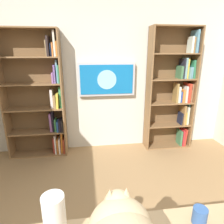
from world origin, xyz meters
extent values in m
cube|color=beige|center=(0.00, -2.23, 1.35)|extent=(4.52, 0.06, 2.70)
cube|color=brown|center=(-1.53, -2.04, 1.04)|extent=(0.02, 0.28, 2.08)
cube|color=brown|center=(-0.74, -2.04, 1.04)|extent=(0.02, 0.28, 2.08)
cube|color=brown|center=(-1.14, -2.17, 1.04)|extent=(0.81, 0.01, 2.08)
cube|color=brown|center=(-1.14, -2.04, 0.01)|extent=(0.77, 0.27, 0.02)
cube|color=brown|center=(-1.14, -2.04, 0.42)|extent=(0.77, 0.27, 0.02)
cube|color=brown|center=(-1.14, -2.04, 0.83)|extent=(0.77, 0.27, 0.02)
cube|color=brown|center=(-1.14, -2.04, 1.24)|extent=(0.77, 0.27, 0.02)
cube|color=brown|center=(-1.14, -2.04, 1.65)|extent=(0.77, 0.27, 0.02)
cube|color=brown|center=(-1.14, -2.04, 2.07)|extent=(0.77, 0.27, 0.02)
cube|color=#946649|center=(-1.49, -2.05, 0.15)|extent=(0.04, 0.13, 0.26)
cube|color=#BC3426|center=(-1.46, -2.04, 0.18)|extent=(0.05, 0.24, 0.32)
cube|color=red|center=(-1.42, -2.02, 0.17)|extent=(0.03, 0.21, 0.29)
cube|color=#3F744B|center=(-1.38, -2.03, 0.16)|extent=(0.03, 0.19, 0.28)
cube|color=#629EA5|center=(-1.50, -2.05, 0.62)|extent=(0.04, 0.12, 0.37)
cube|color=beige|center=(-1.47, -2.05, 0.59)|extent=(0.03, 0.21, 0.32)
cube|color=gold|center=(-1.43, -2.04, 0.54)|extent=(0.02, 0.18, 0.22)
cube|color=olive|center=(-1.39, -2.04, 0.61)|extent=(0.04, 0.23, 0.36)
cube|color=black|center=(-1.36, -2.03, 0.54)|extent=(0.03, 0.18, 0.21)
cube|color=#9C6D4A|center=(-1.50, -2.03, 1.00)|extent=(0.02, 0.14, 0.32)
cube|color=olive|center=(-1.47, -2.04, 0.95)|extent=(0.03, 0.17, 0.22)
cube|color=red|center=(-1.43, -2.03, 1.01)|extent=(0.04, 0.24, 0.33)
cube|color=silver|center=(-1.39, -2.03, 0.98)|extent=(0.04, 0.17, 0.28)
cube|color=orange|center=(-1.35, -2.02, 0.95)|extent=(0.03, 0.15, 0.22)
cube|color=#2B459C|center=(-1.31, -2.04, 0.94)|extent=(0.04, 0.15, 0.19)
cube|color=silver|center=(-1.27, -2.02, 0.98)|extent=(0.05, 0.15, 0.28)
cube|color=olive|center=(-1.22, -2.02, 1.01)|extent=(0.03, 0.17, 0.33)
cube|color=#2F7C53|center=(-1.49, -2.03, 1.40)|extent=(0.05, 0.13, 0.30)
cube|color=#659CB4|center=(-1.45, -2.04, 1.35)|extent=(0.04, 0.14, 0.19)
cube|color=#67959F|center=(-1.41, -2.05, 1.34)|extent=(0.02, 0.23, 0.18)
cube|color=yellow|center=(-1.38, -2.04, 1.41)|extent=(0.04, 0.12, 0.32)
cube|color=#719BA0|center=(-1.33, -2.02, 1.42)|extent=(0.03, 0.16, 0.34)
cube|color=#20212A|center=(-1.29, -2.04, 1.41)|extent=(0.04, 0.22, 0.32)
cube|color=#3F6E46|center=(-1.26, -2.04, 1.36)|extent=(0.04, 0.21, 0.21)
cube|color=#234B90|center=(-1.50, -2.03, 1.77)|extent=(0.03, 0.14, 0.22)
cube|color=#5A8FA4|center=(-1.46, -2.04, 1.84)|extent=(0.03, 0.24, 0.35)
cube|color=#9D6838|center=(-1.43, -2.05, 1.79)|extent=(0.02, 0.21, 0.24)
cube|color=silver|center=(-1.39, -2.02, 1.79)|extent=(0.04, 0.17, 0.25)
cube|color=brown|center=(0.69, -2.04, 1.01)|extent=(0.02, 0.28, 2.02)
cube|color=brown|center=(1.59, -2.04, 1.01)|extent=(0.02, 0.28, 2.02)
cube|color=brown|center=(1.14, -2.17, 1.01)|extent=(0.92, 0.01, 2.02)
cube|color=brown|center=(1.14, -2.04, 0.01)|extent=(0.88, 0.27, 0.02)
cube|color=brown|center=(1.14, -2.04, 0.41)|extent=(0.88, 0.27, 0.02)
cube|color=brown|center=(1.14, -2.04, 0.81)|extent=(0.88, 0.27, 0.02)
cube|color=brown|center=(1.14, -2.04, 1.21)|extent=(0.88, 0.27, 0.02)
cube|color=brown|center=(1.14, -2.04, 1.61)|extent=(0.88, 0.27, 0.02)
cube|color=brown|center=(1.14, -2.04, 2.01)|extent=(0.88, 0.27, 0.02)
cube|color=#AF3F27|center=(0.72, -2.04, 0.15)|extent=(0.03, 0.22, 0.25)
cube|color=orange|center=(0.76, -2.05, 0.20)|extent=(0.04, 0.18, 0.37)
cube|color=beige|center=(0.80, -2.03, 0.15)|extent=(0.03, 0.21, 0.26)
cube|color=orange|center=(0.83, -2.03, 0.15)|extent=(0.02, 0.17, 0.25)
cube|color=silver|center=(0.86, -2.02, 0.18)|extent=(0.02, 0.18, 0.33)
cube|color=#AB2C24|center=(0.89, -2.05, 0.15)|extent=(0.02, 0.18, 0.27)
cube|color=black|center=(0.72, -2.02, 0.52)|extent=(0.04, 0.23, 0.20)
cube|color=black|center=(0.76, -2.03, 0.52)|extent=(0.04, 0.21, 0.20)
cube|color=#28519B|center=(0.80, -2.02, 0.51)|extent=(0.03, 0.18, 0.18)
cube|color=#3E8643|center=(0.84, -2.04, 0.52)|extent=(0.03, 0.17, 0.20)
cube|color=black|center=(0.87, -2.02, 0.60)|extent=(0.03, 0.14, 0.36)
cube|color=#85528E|center=(0.91, -2.03, 0.57)|extent=(0.04, 0.15, 0.31)
cube|color=#3A864E|center=(0.72, -2.05, 0.99)|extent=(0.03, 0.13, 0.34)
cube|color=gold|center=(0.77, -2.05, 0.94)|extent=(0.04, 0.24, 0.24)
cube|color=olive|center=(0.81, -2.03, 0.92)|extent=(0.04, 0.19, 0.21)
cube|color=silver|center=(0.86, -2.05, 0.97)|extent=(0.04, 0.17, 0.30)
cube|color=#348152|center=(0.72, -2.02, 1.36)|extent=(0.02, 0.16, 0.27)
cube|color=#6893B0|center=(0.74, -2.04, 1.40)|extent=(0.02, 0.13, 0.35)
cube|color=#705191|center=(0.78, -2.03, 1.36)|extent=(0.03, 0.16, 0.28)
cube|color=#835690|center=(0.81, -2.05, 1.30)|extent=(0.03, 0.20, 0.16)
cube|color=orange|center=(0.72, -2.03, 1.73)|extent=(0.02, 0.15, 0.22)
cube|color=beige|center=(0.74, -2.04, 1.80)|extent=(0.03, 0.17, 0.36)
cube|color=orange|center=(0.78, -2.04, 1.72)|extent=(0.02, 0.18, 0.19)
cube|color=#2E4D90|center=(0.80, -2.04, 1.71)|extent=(0.02, 0.13, 0.18)
cube|color=black|center=(0.84, -2.03, 1.76)|extent=(0.03, 0.22, 0.29)
cube|color=#96774C|center=(0.87, -2.03, 1.73)|extent=(0.03, 0.16, 0.23)
cube|color=#B7B7BC|center=(-0.04, -2.15, 1.24)|extent=(0.95, 0.06, 0.55)
cube|color=#146BB2|center=(-0.04, -2.12, 1.24)|extent=(0.88, 0.01, 0.48)
cylinder|color=#8CCCEA|center=(-0.04, -2.11, 1.24)|extent=(0.32, 0.00, 0.32)
sphere|color=#D1B284|center=(0.19, 0.41, 1.05)|extent=(0.13, 0.13, 0.13)
cone|color=#D1B284|center=(0.15, 0.41, 1.10)|extent=(0.06, 0.06, 0.07)
cone|color=#D1B284|center=(0.23, 0.41, 1.10)|extent=(0.06, 0.06, 0.07)
cone|color=beige|center=(0.15, 0.41, 1.09)|extent=(0.03, 0.03, 0.05)
cone|color=beige|center=(0.23, 0.41, 1.09)|extent=(0.03, 0.03, 0.05)
cylinder|color=white|center=(0.48, 0.30, 0.90)|extent=(0.11, 0.11, 0.27)
cylinder|color=#335999|center=(-0.29, 0.30, 0.81)|extent=(0.08, 0.08, 0.10)
camera|label=1|loc=(0.31, 1.07, 1.68)|focal=30.94mm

